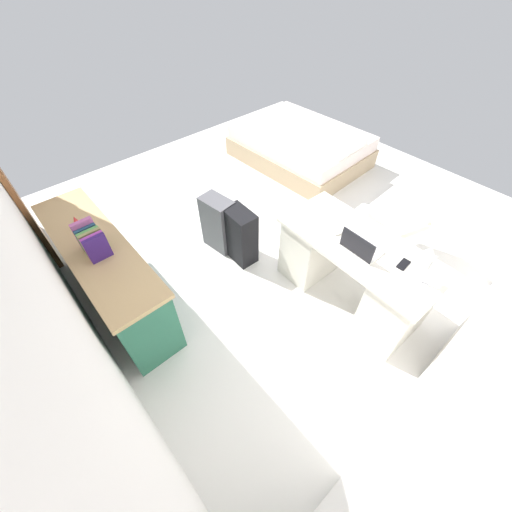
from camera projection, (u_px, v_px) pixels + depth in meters
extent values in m
plane|color=silver|center=(281.00, 229.00, 3.96)|extent=(5.69, 5.69, 0.00)
cube|color=white|center=(14.00, 231.00, 1.89)|extent=(4.31, 0.10, 2.76)
cube|color=silver|center=(361.00, 245.00, 2.74)|extent=(1.46, 0.70, 0.04)
cube|color=beige|center=(397.00, 307.00, 2.75)|extent=(0.42, 0.61, 0.71)
cube|color=beige|center=(314.00, 245.00, 3.26)|extent=(0.42, 0.61, 0.71)
cylinder|color=black|center=(385.00, 249.00, 3.70)|extent=(0.52, 0.52, 0.04)
cylinder|color=black|center=(390.00, 237.00, 3.56)|extent=(0.06, 0.06, 0.42)
cube|color=beige|center=(398.00, 220.00, 3.38)|extent=(0.57, 0.57, 0.08)
cube|color=beige|center=(421.00, 195.00, 3.24)|extent=(0.44, 0.18, 0.44)
cube|color=#28664C|center=(109.00, 276.00, 2.97)|extent=(1.76, 0.44, 0.74)
cube|color=tan|center=(94.00, 246.00, 2.68)|extent=(1.80, 0.48, 0.04)
cube|color=#225641|center=(156.00, 299.00, 2.99)|extent=(0.67, 0.01, 0.26)
cube|color=#225641|center=(119.00, 253.00, 3.39)|extent=(0.67, 0.01, 0.26)
cube|color=tan|center=(299.00, 152.00, 4.98)|extent=(1.95, 1.47, 0.28)
cube|color=silver|center=(301.00, 137.00, 4.81)|extent=(1.89, 1.41, 0.20)
cube|color=white|center=(339.00, 144.00, 4.37)|extent=(0.50, 0.70, 0.10)
cube|color=black|center=(240.00, 236.00, 3.41)|extent=(0.37, 0.24, 0.64)
cube|color=#4C4C51|center=(218.00, 224.00, 3.54)|extent=(0.38, 0.26, 0.65)
cube|color=silver|center=(362.00, 248.00, 2.68)|extent=(0.32, 0.23, 0.02)
cube|color=black|center=(357.00, 245.00, 2.55)|extent=(0.31, 0.02, 0.19)
ellipsoid|color=white|center=(338.00, 232.00, 2.81)|extent=(0.06, 0.10, 0.03)
cube|color=black|center=(404.00, 264.00, 2.56)|extent=(0.07, 0.14, 0.01)
cylinder|color=silver|center=(420.00, 282.00, 2.43)|extent=(0.11, 0.11, 0.01)
cylinder|color=silver|center=(428.00, 270.00, 2.32)|extent=(0.02, 0.02, 0.28)
cone|color=white|center=(430.00, 252.00, 2.24)|extent=(0.11, 0.11, 0.09)
cube|color=navy|center=(98.00, 248.00, 2.47)|extent=(0.03, 0.17, 0.23)
cube|color=purple|center=(96.00, 246.00, 2.50)|extent=(0.03, 0.17, 0.23)
cube|color=olive|center=(94.00, 243.00, 2.51)|extent=(0.03, 0.17, 0.23)
cube|color=#4C8F4A|center=(92.00, 241.00, 2.54)|extent=(0.04, 0.17, 0.22)
cube|color=brown|center=(91.00, 240.00, 2.57)|extent=(0.04, 0.17, 0.19)
cube|color=navy|center=(89.00, 237.00, 2.59)|extent=(0.03, 0.17, 0.20)
cube|color=#AC5592|center=(86.00, 233.00, 2.59)|extent=(0.04, 0.17, 0.24)
cone|color=red|center=(76.00, 221.00, 2.79)|extent=(0.08, 0.08, 0.11)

